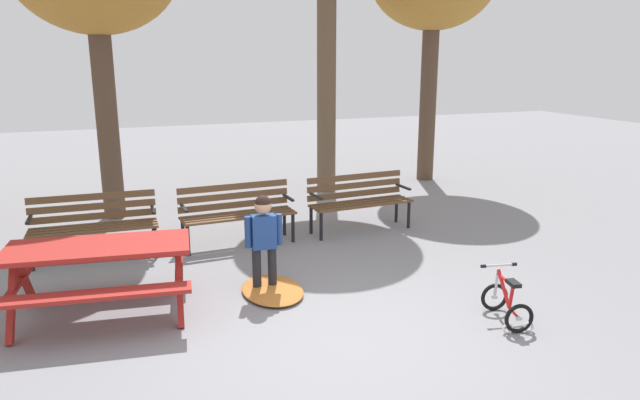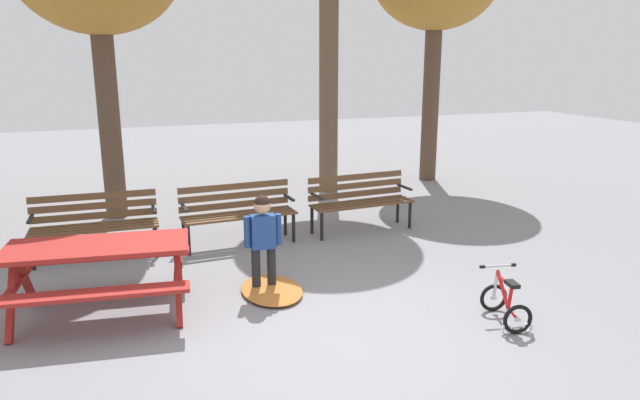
# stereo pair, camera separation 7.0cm
# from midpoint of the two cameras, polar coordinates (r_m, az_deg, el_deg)

# --- Properties ---
(ground) EXTENTS (36.00, 36.00, 0.00)m
(ground) POSITION_cam_midpoint_polar(r_m,az_deg,el_deg) (5.70, 1.65, -13.41)
(ground) COLOR gray
(picnic_table) EXTENTS (1.96, 1.56, 0.79)m
(picnic_table) POSITION_cam_midpoint_polar(r_m,az_deg,el_deg) (6.35, -21.15, -5.61)
(picnic_table) COLOR maroon
(picnic_table) RESTS_ON ground
(park_bench_far_left) EXTENTS (1.61, 0.50, 0.85)m
(park_bench_far_left) POSITION_cam_midpoint_polar(r_m,az_deg,el_deg) (8.19, -21.55, -1.93)
(park_bench_far_left) COLOR brown
(park_bench_far_left) RESTS_ON ground
(park_bench_left) EXTENTS (1.62, 0.53, 0.85)m
(park_bench_left) POSITION_cam_midpoint_polar(r_m,az_deg,el_deg) (8.29, -8.41, -0.88)
(park_bench_left) COLOR brown
(park_bench_left) RESTS_ON ground
(park_bench_right) EXTENTS (1.63, 0.57, 0.85)m
(park_bench_right) POSITION_cam_midpoint_polar(r_m,az_deg,el_deg) (8.89, 3.59, 0.25)
(park_bench_right) COLOR brown
(park_bench_right) RESTS_ON ground
(child_standing) EXTENTS (0.43, 0.19, 1.12)m
(child_standing) POSITION_cam_midpoint_polar(r_m,az_deg,el_deg) (6.55, -5.85, -3.44)
(child_standing) COLOR black
(child_standing) RESTS_ON ground
(kids_bicycle) EXTENTS (0.45, 0.61, 0.54)m
(kids_bicycle) POSITION_cam_midpoint_polar(r_m,az_deg,el_deg) (6.22, 17.55, -9.60)
(kids_bicycle) COLOR black
(kids_bicycle) RESTS_ON ground
(leaf_pile) EXTENTS (0.69, 0.98, 0.07)m
(leaf_pile) POSITION_cam_midpoint_polar(r_m,az_deg,el_deg) (6.69, -4.99, -8.78)
(leaf_pile) COLOR #B26B2D
(leaf_pile) RESTS_ON ground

